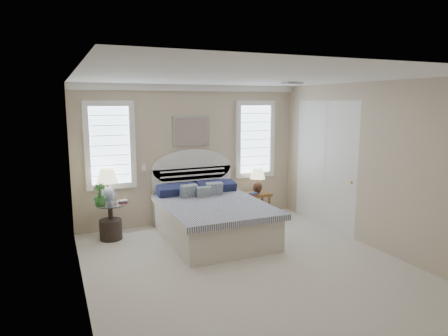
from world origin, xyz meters
The scene contains 21 objects.
floor centered at (0.00, 0.00, 0.00)m, with size 4.50×5.00×0.01m, color silver.
ceiling centered at (0.00, 0.00, 2.70)m, with size 4.50×5.00×0.01m, color white.
wall_back centered at (0.00, 2.50, 1.35)m, with size 4.50×0.02×2.70m, color beige.
wall_left centered at (-2.25, 0.00, 1.35)m, with size 0.02×5.00×2.70m, color beige.
wall_right centered at (2.25, 0.00, 1.35)m, with size 0.02×5.00×2.70m, color beige.
crown_molding centered at (0.00, 2.46, 2.64)m, with size 4.50×0.08×0.12m, color white.
hvac_vent centered at (1.20, 0.80, 2.68)m, with size 0.30×0.20×0.02m, color #B2B2B2.
switch_plate centered at (-0.95, 2.48, 1.15)m, with size 0.08×0.01×0.12m, color white.
window_left centered at (-1.55, 2.48, 1.60)m, with size 0.90×0.06×1.60m, color #C9E7FF.
window_right centered at (1.40, 2.48, 1.60)m, with size 0.90×0.06×1.60m, color #C9E7FF.
painting centered at (0.00, 2.46, 1.82)m, with size 0.74×0.04×0.58m, color silver.
closet_door centered at (2.23, 1.20, 1.20)m, with size 0.02×1.80×2.40m, color white.
bed centered at (0.00, 1.46, 0.39)m, with size 1.72×2.28×1.47m.
side_table_left centered at (-1.65, 2.05, 0.39)m, with size 0.56×0.56×0.63m.
nightstand_right centered at (1.30, 2.15, 0.39)m, with size 0.50×0.40×0.53m.
floor_pot centered at (-1.66, 2.01, 0.18)m, with size 0.39×0.39×0.35m, color black.
lamp_left centered at (-1.66, 2.20, 0.99)m, with size 0.48×0.48×0.60m.
lamp_right centered at (1.31, 2.16, 0.84)m, with size 0.41×0.41×0.51m.
potted_plant centered at (-1.83, 1.96, 0.82)m, with size 0.21×0.21×0.38m, color #3C7830.
books_left centered at (-1.44, 1.96, 0.66)m, with size 0.17×0.13×0.07m.
books_right centered at (1.14, 2.00, 0.55)m, with size 0.19×0.16×0.05m.
Camera 1 is at (-2.51, -4.91, 2.38)m, focal length 32.00 mm.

